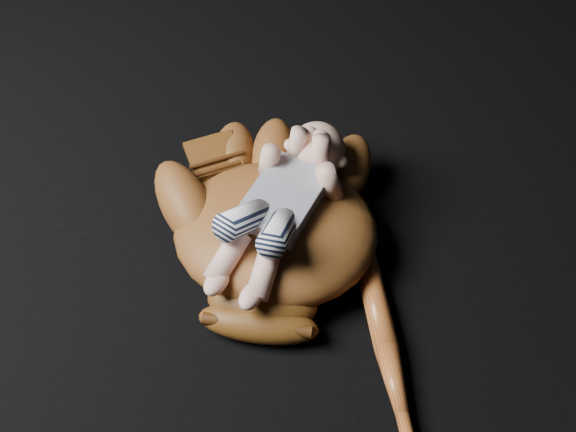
{
  "coord_description": "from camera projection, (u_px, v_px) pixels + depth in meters",
  "views": [
    {
      "loc": [
        0.26,
        -0.56,
        1.0
      ],
      "look_at": [
        -0.09,
        0.19,
        0.07
      ],
      "focal_mm": 50.0,
      "sensor_mm": 36.0,
      "label": 1
    }
  ],
  "objects": [
    {
      "name": "baseball_bat",
      "position": [
        390.0,
        363.0,
        1.13
      ],
      "size": [
        0.24,
        0.35,
        0.04
      ],
      "primitive_type": null,
      "rotation": [
        0.0,
        0.0,
        0.56
      ],
      "color": "#A44F1F",
      "rests_on": "ground"
    },
    {
      "name": "newborn_baby",
      "position": [
        276.0,
        207.0,
        1.19
      ],
      "size": [
        0.16,
        0.35,
        0.14
      ],
      "primitive_type": null,
      "rotation": [
        0.0,
        0.0,
        -0.01
      ],
      "color": "#DDA58E",
      "rests_on": "baseball_glove"
    },
    {
      "name": "baseball_glove",
      "position": [
        275.0,
        225.0,
        1.23
      ],
      "size": [
        0.5,
        0.54,
        0.14
      ],
      "primitive_type": null,
      "rotation": [
        0.0,
        0.0,
        0.28
      ],
      "color": "#5E3214",
      "rests_on": "ground"
    }
  ]
}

